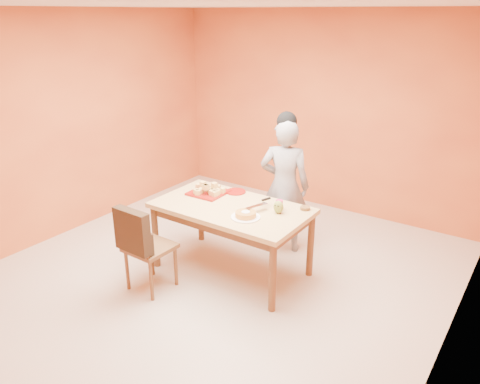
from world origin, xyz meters
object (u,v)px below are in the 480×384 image
Objects in this scene: magenta_glass at (279,205)px; checker_tin at (305,208)px; dining_table at (231,214)px; sponge_cake at (246,214)px; red_dinner_plate at (236,192)px; dining_chair at (148,246)px; egg_ornament at (278,207)px; person at (284,186)px; pastry_platter at (208,192)px.

magenta_glass is 0.27m from checker_tin.
sponge_cake is (0.29, -0.16, 0.13)m from dining_table.
red_dinner_plate is at bearing 166.36° from magenta_glass.
magenta_glass is (0.94, 0.94, 0.33)m from dining_chair.
dining_table is 0.77m from checker_tin.
dining_table is 12.18× the size of egg_ornament.
dining_table is 0.52m from magenta_glass.
person is 6.90× the size of red_dinner_plate.
person is 0.57m from red_dinner_plate.
dining_table is 0.35m from sponge_cake.
magenta_glass is at bearing 46.68° from dining_chair.
person is at bearing 111.78° from egg_ornament.
pastry_platter is 0.31m from red_dinner_plate.
magenta_glass is (0.17, 0.35, 0.02)m from sponge_cake.
sponge_cake is (0.70, -0.31, 0.02)m from pastry_platter.
dining_table is 1.02× the size of person.
person is 0.94m from sponge_cake.
checker_tin is at bearing 0.00° from red_dinner_plate.
sponge_cake reaches higher than red_dinner_plate.
dining_chair reaches higher than dining_table.
dining_table is 0.81m from person.
magenta_glass is at bearing 2.90° from pastry_platter.
egg_ornament is (0.97, 0.87, 0.35)m from dining_chair.
pastry_platter is at bearing 175.29° from egg_ornament.
magenta_glass is 1.04× the size of checker_tin.
checker_tin is at bearing 36.58° from magenta_glass.
sponge_cake is 0.39m from magenta_glass.
pastry_platter is at bearing 26.12° from person.
egg_ornament reaches higher than sponge_cake.
egg_ornament is (0.49, 0.12, 0.16)m from dining_table.
person is 0.64m from checker_tin.
dining_chair is at bearing -136.16° from checker_tin.
dining_chair is 1.62m from checker_tin.
red_dinner_plate is at bearing 76.88° from dining_chair.
person reaches higher than egg_ornament.
magenta_glass reaches higher than dining_table.
dining_chair is 9.08× the size of checker_tin.
dining_chair is at bearing -140.89° from egg_ornament.
dining_table is 0.41m from red_dinner_plate.
red_dinner_plate is (0.29, 1.10, 0.29)m from dining_chair.
dining_table is at bearing 56.47° from person.
red_dinner_plate is 0.67m from magenta_glass.
egg_ornament is 1.24× the size of magenta_glass.
sponge_cake reaches higher than checker_tin.
person is 11.89× the size of egg_ornament.
red_dinner_plate is 0.86m from checker_tin.
person is 15.32× the size of checker_tin.
egg_ornament reaches higher than checker_tin.
person is (0.19, 0.77, 0.12)m from dining_table.
red_dinner_plate is 0.70m from sponge_cake.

